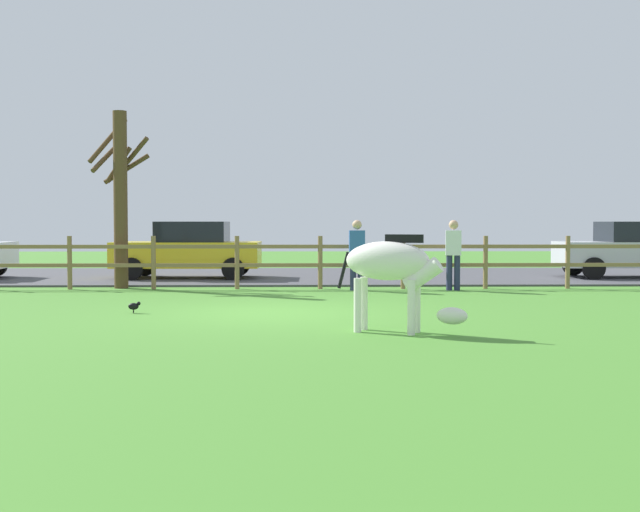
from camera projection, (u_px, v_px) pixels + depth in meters
ground_plane at (276, 313)px, 13.96m from camera, size 60.00×60.00×0.00m
parking_asphalt at (287, 276)px, 23.25m from camera, size 28.00×7.40×0.05m
paddock_fence at (279, 259)px, 18.93m from camera, size 21.88×0.11×1.26m
bare_tree at (120, 193)px, 19.16m from camera, size 1.46×1.05×4.25m
zebra at (393, 268)px, 11.39m from camera, size 1.82×1.02×1.41m
crow_on_grass at (134, 306)px, 13.87m from camera, size 0.21×0.10×0.20m
parked_car_yellow at (189, 249)px, 22.03m from camera, size 4.02×1.93×1.56m
parked_car_silver at (633, 249)px, 22.26m from camera, size 4.01×1.90×1.56m
visitor_left_of_tree at (357, 252)px, 18.48m from camera, size 0.36×0.22×1.64m
visitor_right_of_tree at (453, 252)px, 18.53m from camera, size 0.39×0.27×1.64m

